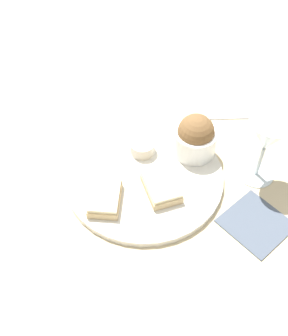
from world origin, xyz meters
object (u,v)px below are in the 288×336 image
sauce_ramekin (142,147)px  fork (230,117)px  wine_glass (267,138)px  salad_bowl (195,137)px  cheese_toast_near (105,198)px  cheese_toast_far (161,187)px  napkin (256,223)px

sauce_ramekin → fork: (-0.09, 0.23, -0.03)m
fork → sauce_ramekin: bearing=-69.4°
wine_glass → salad_bowl: bearing=-122.0°
cheese_toast_near → sauce_ramekin: bearing=142.2°
cheese_toast_far → fork: bearing=134.0°
cheese_toast_near → cheese_toast_far: size_ratio=1.04×
wine_glass → napkin: 0.17m
cheese_toast_near → napkin: cheese_toast_near is taller
fork → wine_glass: bearing=1.4°
cheese_toast_far → napkin: (0.10, 0.17, -0.02)m
salad_bowl → fork: bearing=131.3°
sauce_ramekin → napkin: sauce_ramekin is taller
wine_glass → sauce_ramekin: bearing=-111.6°
cheese_toast_near → cheese_toast_far: bearing=94.0°
cheese_toast_far → fork: (-0.20, 0.21, -0.02)m
sauce_ramekin → wine_glass: size_ratio=0.34×
salad_bowl → cheese_toast_far: size_ratio=1.04×
wine_glass → cheese_toast_far: bearing=-84.0°
cheese_toast_near → cheese_toast_far: (-0.01, 0.12, -0.00)m
cheese_toast_near → cheese_toast_far: 0.12m
wine_glass → fork: 0.21m
napkin → cheese_toast_far: bearing=-120.0°
salad_bowl → cheese_toast_near: (0.11, -0.21, -0.03)m
cheese_toast_near → napkin: (0.09, 0.29, -0.02)m
salad_bowl → napkin: salad_bowl is taller
cheese_toast_near → fork: cheese_toast_near is taller
cheese_toast_near → fork: (-0.21, 0.33, -0.02)m
salad_bowl → wine_glass: wine_glass is taller
fork → cheese_toast_far: bearing=-46.0°
salad_bowl → wine_glass: bearing=58.0°
sauce_ramekin → cheese_toast_near: 0.16m
cheese_toast_far → wine_glass: size_ratio=0.61×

